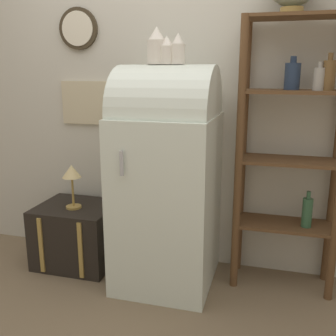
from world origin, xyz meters
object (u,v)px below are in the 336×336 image
vase_center (168,51)px  vase_right (178,50)px  refrigerator (167,175)px  vase_left (157,47)px  desk_lamp (72,176)px  suitcase_trunk (78,234)px

vase_center → vase_right: 0.07m
refrigerator → vase_left: bearing=176.4°
refrigerator → desk_lamp: bearing=179.2°
vase_right → desk_lamp: (-0.78, 0.01, -0.85)m
suitcase_trunk → desk_lamp: bearing=-78.7°
vase_left → desk_lamp: (-0.64, 0.01, -0.86)m
vase_left → desk_lamp: size_ratio=0.70×
suitcase_trunk → vase_right: bearing=-4.4°
suitcase_trunk → vase_right: size_ratio=3.05×
vase_center → vase_left: bearing=175.7°
refrigerator → vase_right: bearing=-3.8°
refrigerator → vase_center: (0.00, -0.00, 0.78)m
vase_right → desk_lamp: vase_right is taller
desk_lamp → refrigerator: bearing=-0.8°
suitcase_trunk → vase_left: (0.65, -0.05, 1.33)m
vase_left → suitcase_trunk: bearing=175.5°
vase_center → desk_lamp: size_ratio=0.52×
suitcase_trunk → vase_right: (0.78, -0.06, 1.31)m
refrigerator → vase_center: vase_center is taller
vase_left → vase_right: vase_left is taller
vase_right → desk_lamp: bearing=178.9°
vase_left → vase_right: 0.14m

